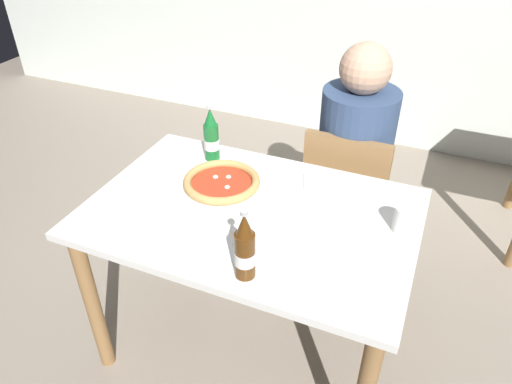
% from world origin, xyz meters
% --- Properties ---
extents(ground_plane, '(8.00, 8.00, 0.00)m').
position_xyz_m(ground_plane, '(0.00, 0.00, 0.00)').
color(ground_plane, gray).
extents(dining_table_main, '(1.20, 0.80, 0.75)m').
position_xyz_m(dining_table_main, '(0.00, 0.00, 0.64)').
color(dining_table_main, silver).
rests_on(dining_table_main, ground_plane).
extents(chair_behind_table, '(0.40, 0.40, 0.85)m').
position_xyz_m(chair_behind_table, '(0.24, 0.61, 0.48)').
color(chair_behind_table, olive).
rests_on(chair_behind_table, ground_plane).
extents(diner_seated, '(0.34, 0.34, 1.21)m').
position_xyz_m(diner_seated, '(0.24, 0.66, 0.58)').
color(diner_seated, '#2D3342').
rests_on(diner_seated, ground_plane).
extents(pizza_margherita_near, '(0.33, 0.33, 0.04)m').
position_xyz_m(pizza_margherita_near, '(-0.17, 0.09, 0.77)').
color(pizza_margherita_near, white).
rests_on(pizza_margherita_near, dining_table_main).
extents(beer_bottle_left, '(0.07, 0.07, 0.25)m').
position_xyz_m(beer_bottle_left, '(0.12, -0.31, 0.85)').
color(beer_bottle_left, '#512D0F').
rests_on(beer_bottle_left, dining_table_main).
extents(beer_bottle_center, '(0.07, 0.07, 0.25)m').
position_xyz_m(beer_bottle_center, '(-0.30, 0.28, 0.85)').
color(beer_bottle_center, '#196B2D').
rests_on(beer_bottle_center, dining_table_main).
extents(napkin_with_cutlery, '(0.21, 0.21, 0.01)m').
position_xyz_m(napkin_with_cutlery, '(0.12, 0.23, 0.75)').
color(napkin_with_cutlery, white).
rests_on(napkin_with_cutlery, dining_table_main).
extents(paper_cup, '(0.07, 0.07, 0.09)m').
position_xyz_m(paper_cup, '(0.53, 0.10, 0.80)').
color(paper_cup, white).
rests_on(paper_cup, dining_table_main).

